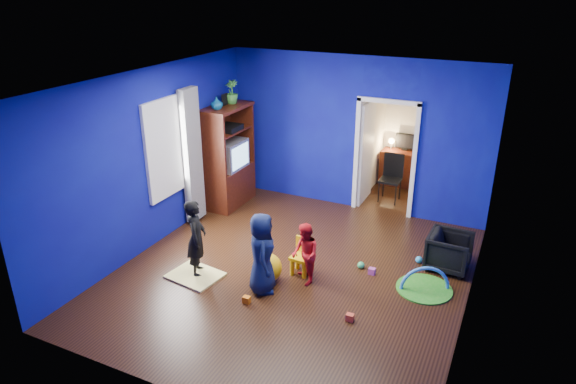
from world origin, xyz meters
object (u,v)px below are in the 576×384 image
at_px(child_navy, 262,253).
at_px(play_mat, 424,289).
at_px(armchair, 449,251).
at_px(kid_chair, 301,259).
at_px(study_desk, 402,168).
at_px(child_black, 196,238).
at_px(tv_armoire, 228,156).
at_px(folding_chair, 390,179).
at_px(toddler_red, 305,254).
at_px(vase, 217,103).
at_px(crt_tv, 230,155).
at_px(hopper_ball, 267,268).

bearing_deg(child_navy, play_mat, -94.57).
bearing_deg(play_mat, armchair, 75.02).
bearing_deg(kid_chair, study_desk, 88.56).
distance_m(child_black, play_mat, 3.40).
bearing_deg(play_mat, tv_armoire, 160.74).
bearing_deg(tv_armoire, play_mat, -19.26).
bearing_deg(folding_chair, toddler_red, -95.63).
bearing_deg(child_black, play_mat, -99.00).
bearing_deg(vase, play_mat, -15.46).
xyz_separation_m(armchair, folding_chair, (-1.50, 2.15, 0.17)).
bearing_deg(vase, study_desk, 43.93).
xyz_separation_m(armchair, kid_chair, (-1.99, -1.10, -0.04)).
xyz_separation_m(toddler_red, folding_chair, (0.34, 3.45, -0.01)).
relative_size(crt_tv, hopper_ball, 1.62).
bearing_deg(crt_tv, tv_armoire, 180.00).
bearing_deg(armchair, play_mat, 167.36).
xyz_separation_m(child_black, kid_chair, (1.40, 0.67, -0.35)).
relative_size(vase, crt_tv, 0.33).
height_order(hopper_ball, folding_chair, folding_chair).
relative_size(armchair, crt_tv, 0.91).
bearing_deg(crt_tv, kid_chair, -38.01).
relative_size(child_black, kid_chair, 2.40).
height_order(child_navy, vase, vase).
distance_m(child_navy, folding_chair, 3.98).
xyz_separation_m(vase, hopper_ball, (1.97, -1.89, -1.86)).
bearing_deg(tv_armoire, armchair, -9.10).
bearing_deg(child_navy, armchair, -82.83).
bearing_deg(hopper_ball, tv_armoire, 131.94).
distance_m(child_black, folding_chair, 4.35).
relative_size(tv_armoire, study_desk, 2.23).
distance_m(toddler_red, tv_armoire, 3.22).
bearing_deg(crt_tv, toddler_red, -39.19).
xyz_separation_m(crt_tv, play_mat, (4.08, -1.44, -1.01)).
bearing_deg(folding_chair, play_mat, -65.83).
bearing_deg(crt_tv, child_black, -70.04).
relative_size(crt_tv, play_mat, 0.88).
bearing_deg(crt_tv, armchair, -9.18).
xyz_separation_m(hopper_ball, kid_chair, (0.36, 0.40, 0.03)).
bearing_deg(armchair, hopper_ball, 124.92).
bearing_deg(vase, child_black, -66.62).
relative_size(child_black, crt_tv, 1.71).
distance_m(armchair, hopper_ball, 2.79).
xyz_separation_m(vase, play_mat, (4.12, -1.14, -2.06)).
height_order(child_navy, study_desk, child_navy).
relative_size(child_black, toddler_red, 1.29).
xyz_separation_m(child_black, hopper_ball, (1.04, 0.26, -0.38)).
bearing_deg(play_mat, child_navy, -154.44).
height_order(hopper_ball, play_mat, hopper_ball).
xyz_separation_m(play_mat, study_desk, (-1.30, 3.86, 0.36)).
bearing_deg(folding_chair, kid_chair, -98.58).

